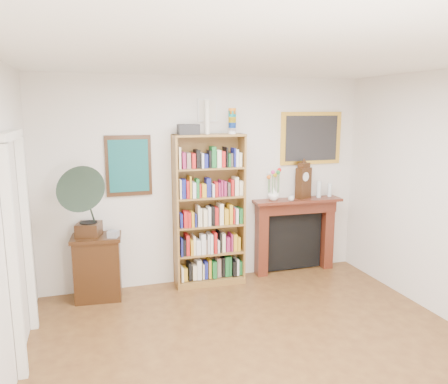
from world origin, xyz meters
name	(u,v)px	position (x,y,z in m)	size (l,w,h in m)	color
room	(287,227)	(0.00, 0.00, 1.40)	(4.51, 5.01, 2.81)	#512F18
door_casing	(19,228)	(-2.21, 1.20, 1.26)	(0.08, 1.02, 2.17)	white
teal_poster	(129,166)	(-1.05, 2.48, 1.65)	(0.58, 0.04, 0.78)	black
small_picture	(207,110)	(0.00, 2.48, 2.35)	(0.26, 0.04, 0.30)	white
gilt_painting	(311,138)	(1.55, 2.48, 1.95)	(0.95, 0.04, 0.75)	gold
bookshelf	(209,202)	(-0.03, 2.31, 1.14)	(0.95, 0.36, 2.35)	brown
side_cabinet	(98,267)	(-1.50, 2.26, 0.41)	(0.60, 0.44, 0.82)	black
fireplace	(295,229)	(1.29, 2.40, 0.64)	(1.31, 0.37, 1.10)	#471B10
gramophone	(87,198)	(-1.58, 2.12, 1.33)	(0.72, 0.82, 0.91)	black
cd_stack	(113,234)	(-1.30, 2.14, 0.86)	(0.12, 0.12, 0.08)	#B0B1BD
mantel_clock	(303,181)	(1.40, 2.38, 1.34)	(0.25, 0.20, 0.51)	black
flower_vase	(274,194)	(0.93, 2.38, 1.18)	(0.16, 0.16, 0.17)	white
teacup	(291,198)	(1.15, 2.26, 1.13)	(0.09, 0.09, 0.07)	silver
bottle_left	(319,189)	(1.65, 2.37, 1.22)	(0.07, 0.07, 0.24)	silver
bottle_right	(330,190)	(1.83, 2.38, 1.20)	(0.06, 0.06, 0.20)	silver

